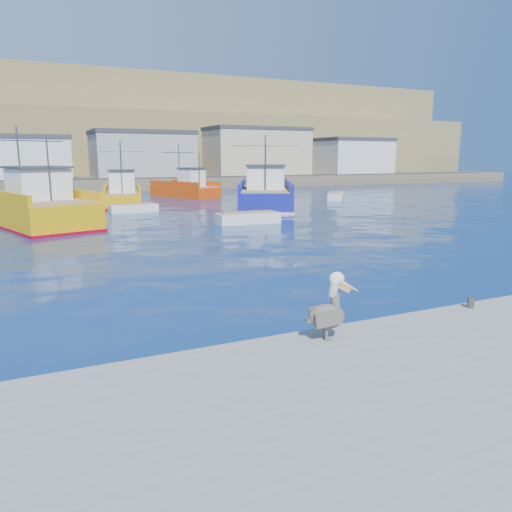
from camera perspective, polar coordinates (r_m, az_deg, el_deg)
The scene contains 11 objects.
ground at distance 15.93m, azimuth 6.57°, elevation -5.73°, with size 260.00×260.00×0.00m, color #062650.
dock_bollards at distance 13.50m, azimuth 16.52°, elevation -6.38°, with size 36.20×0.20×0.30m.
far_shore at distance 122.45m, azimuth -22.12°, elevation 12.45°, with size 200.00×81.00×24.00m.
trawler_yellow_a at distance 38.18m, azimuth -24.29°, elevation 5.06°, with size 8.56×14.75×6.86m.
trawler_yellow_b at distance 50.59m, azimuth -14.99°, elevation 6.68°, with size 5.11×10.13×6.31m.
trawler_blue at distance 47.14m, azimuth 1.05°, elevation 7.00°, with size 10.13×14.17×6.79m.
boat_orange at distance 60.41m, azimuth -7.99°, elevation 7.73°, with size 6.59×9.74×6.19m.
skiff_mid at distance 35.65m, azimuth -0.92°, elevation 4.27°, with size 4.56×1.71×0.98m.
skiff_far at distance 56.95m, azimuth 9.11°, elevation 6.73°, with size 3.96×4.49×0.97m.
skiff_extra at distance 44.33m, azimuth -13.80°, elevation 5.27°, with size 4.06×1.51×0.88m.
pelican at distance 11.58m, azimuth 8.30°, elevation -6.22°, with size 1.28×0.70×1.58m.
Camera 1 is at (-8.13, -12.89, 4.62)m, focal length 35.00 mm.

